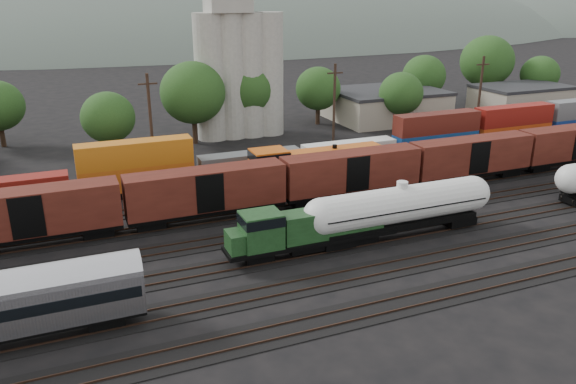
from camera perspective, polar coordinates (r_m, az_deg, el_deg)
name	(u,v)px	position (r m, az deg, el deg)	size (l,w,h in m)	color
ground	(323,225)	(53.12, 3.61, -3.34)	(600.00, 600.00, 0.00)	black
tracks	(323,224)	(53.10, 3.61, -3.29)	(180.00, 33.20, 0.20)	black
green_locomotive	(303,229)	(46.38, 1.54, -3.76)	(14.99, 2.64, 3.97)	black
tank_car_a	(401,206)	(50.42, 11.38, -1.45)	(18.69, 3.35, 4.90)	silver
orange_locomotive	(309,166)	(61.91, 2.10, 2.67)	(18.58, 3.10, 4.65)	black
boxcar_string	(282,181)	(55.48, -0.57, 1.16)	(153.60, 2.90, 4.20)	black
container_wall	(253,159)	(64.72, -3.54, 3.37)	(160.00, 2.60, 5.80)	black
grain_silo	(238,61)	(84.21, -5.07, 13.14)	(13.40, 5.00, 29.00)	#A5A297
industrial_sheds	(263,119)	(85.97, -2.61, 7.45)	(119.38, 17.26, 5.10)	#9E937F
tree_band	(148,91)	(84.36, -14.03, 9.88)	(163.36, 21.34, 13.17)	black
utility_poles	(248,115)	(70.84, -4.08, 7.79)	(122.20, 0.36, 12.00)	black
distant_hills	(149,75)	(310.05, -13.89, 11.45)	(860.00, 286.00, 130.00)	#59665B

